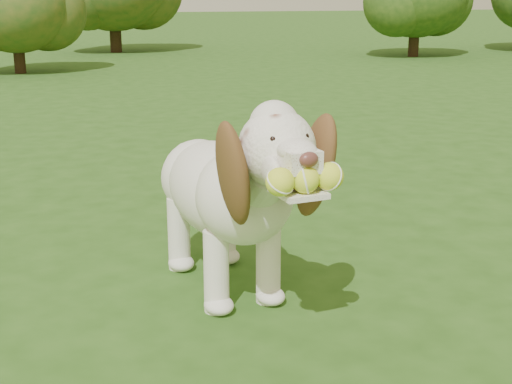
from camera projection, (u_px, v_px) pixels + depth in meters
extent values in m
plane|color=#254B15|center=(208.00, 284.00, 3.14)|extent=(80.00, 80.00, 0.00)
ellipsoid|color=white|center=(219.00, 189.00, 3.03)|extent=(0.49, 0.80, 0.40)
ellipsoid|color=white|center=(245.00, 196.00, 2.77)|extent=(0.44, 0.44, 0.39)
ellipsoid|color=white|center=(200.00, 177.00, 3.27)|extent=(0.40, 0.40, 0.35)
cylinder|color=white|center=(260.00, 179.00, 2.61)|extent=(0.25, 0.33, 0.30)
sphere|color=white|center=(277.00, 148.00, 2.44)|extent=(0.31, 0.31, 0.27)
sphere|color=white|center=(274.00, 126.00, 2.44)|extent=(0.20, 0.20, 0.18)
cube|color=white|center=(297.00, 159.00, 2.31)|extent=(0.14, 0.17, 0.07)
ellipsoid|color=#592D28|center=(309.00, 160.00, 2.23)|extent=(0.07, 0.05, 0.05)
cube|color=white|center=(298.00, 192.00, 2.32)|extent=(0.17, 0.19, 0.02)
ellipsoid|color=brown|center=(233.00, 174.00, 2.41)|extent=(0.18, 0.27, 0.42)
ellipsoid|color=brown|center=(316.00, 166.00, 2.53)|extent=(0.18, 0.26, 0.42)
cylinder|color=white|center=(189.00, 160.00, 3.39)|extent=(0.10, 0.20, 0.15)
cylinder|color=white|center=(216.00, 271.00, 2.83)|extent=(0.12, 0.12, 0.34)
cylinder|color=white|center=(268.00, 263.00, 2.92)|extent=(0.12, 0.12, 0.34)
cylinder|color=white|center=(179.00, 233.00, 3.27)|extent=(0.12, 0.12, 0.34)
cylinder|color=white|center=(225.00, 227.00, 3.36)|extent=(0.12, 0.12, 0.34)
sphere|color=#E5F53E|center=(280.00, 182.00, 2.23)|extent=(0.11, 0.11, 0.09)
sphere|color=#E5F53E|center=(305.00, 179.00, 2.27)|extent=(0.11, 0.11, 0.09)
sphere|color=#E5F53E|center=(329.00, 176.00, 2.30)|extent=(0.11, 0.11, 0.09)
cylinder|color=#382314|center=(19.00, 55.00, 10.99)|extent=(0.17, 0.17, 0.55)
ellipsoid|color=#214114|center=(15.00, 6.00, 10.79)|extent=(1.65, 1.65, 1.41)
cylinder|color=#382314|center=(414.00, 40.00, 13.74)|extent=(0.20, 0.20, 0.64)
cylinder|color=#382314|center=(115.00, 34.00, 14.68)|extent=(0.24, 0.24, 0.76)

